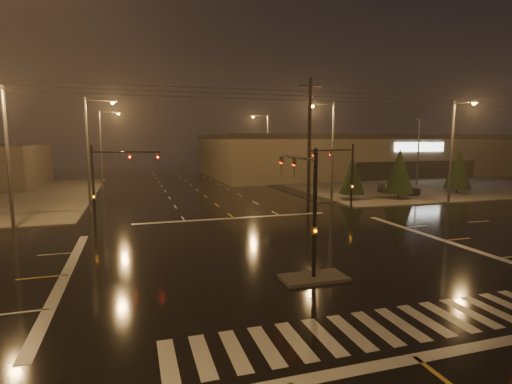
{
  "coord_description": "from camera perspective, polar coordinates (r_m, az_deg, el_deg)",
  "views": [
    {
      "loc": [
        -7.77,
        -20.09,
        6.4
      ],
      "look_at": [
        -0.16,
        4.41,
        3.0
      ],
      "focal_mm": 28.0,
      "sensor_mm": 36.0,
      "label": 1
    }
  ],
  "objects": [
    {
      "name": "signal_mast_median",
      "position": [
        18.89,
        7.21,
        -0.57
      ],
      "size": [
        0.25,
        4.59,
        6.0
      ],
      "color": "black",
      "rests_on": "ground"
    },
    {
      "name": "streetlight_3",
      "position": [
        40.77,
        10.52,
        6.59
      ],
      "size": [
        2.77,
        0.32,
        10.0
      ],
      "color": "#38383A",
      "rests_on": "ground"
    },
    {
      "name": "ground",
      "position": [
        22.47,
        3.77,
        -9.02
      ],
      "size": [
        140.0,
        140.0,
        0.0
      ],
      "primitive_type": "plane",
      "color": "black",
      "rests_on": "ground"
    },
    {
      "name": "crosswalk",
      "position": [
        14.97,
        16.87,
        -18.08
      ],
      "size": [
        15.0,
        2.6,
        0.01
      ],
      "primitive_type": "cube",
      "color": "beige",
      "rests_on": "ground"
    },
    {
      "name": "signal_mast_nw",
      "position": [
        30.38,
        -20.47,
        2.15
      ],
      "size": [
        4.84,
        1.86,
        6.0
      ],
      "color": "black",
      "rests_on": "ground"
    },
    {
      "name": "parking_lot",
      "position": [
        64.67,
        24.28,
        1.24
      ],
      "size": [
        50.0,
        24.0,
        0.08
      ],
      "primitive_type": "cube",
      "color": "black",
      "rests_on": "ground"
    },
    {
      "name": "conifer_1",
      "position": [
        45.08,
        19.8,
        2.86
      ],
      "size": [
        3.03,
        3.03,
        5.43
      ],
      "color": "black",
      "rests_on": "ground"
    },
    {
      "name": "signal_mast_ne",
      "position": [
        34.9,
        12.47,
        3.09
      ],
      "size": [
        4.84,
        1.86,
        6.0
      ],
      "color": "black",
      "rests_on": "ground"
    },
    {
      "name": "retail_building",
      "position": [
        78.75,
        15.72,
        5.41
      ],
      "size": [
        60.2,
        28.3,
        7.2
      ],
      "color": "#6B604C",
      "rests_on": "ground"
    },
    {
      "name": "streetlight_2",
      "position": [
        54.2,
        -21.01,
        6.42
      ],
      "size": [
        2.77,
        0.32,
        10.0
      ],
      "color": "#38383A",
      "rests_on": "ground"
    },
    {
      "name": "conifer_0",
      "position": [
        42.97,
        13.58,
        2.49
      ],
      "size": [
        2.65,
        2.65,
        4.83
      ],
      "color": "black",
      "rests_on": "ground"
    },
    {
      "name": "median_island",
      "position": [
        18.95,
        8.21,
        -12.03
      ],
      "size": [
        3.0,
        1.6,
        0.15
      ],
      "primitive_type": "cube",
      "color": "#4B4843",
      "rests_on": "ground"
    },
    {
      "name": "utility_pole_1",
      "position": [
        37.56,
        7.63,
        7.08
      ],
      "size": [
        2.2,
        0.32,
        12.0
      ],
      "color": "black",
      "rests_on": "ground"
    },
    {
      "name": "stop_bar_far",
      "position": [
        32.68,
        -3.17,
        -3.75
      ],
      "size": [
        16.0,
        0.5,
        0.01
      ],
      "primitive_type": "cube",
      "color": "beige",
      "rests_on": "ground"
    },
    {
      "name": "streetlight_1",
      "position": [
        38.25,
        -22.51,
        6.09
      ],
      "size": [
        2.77,
        0.32,
        10.0
      ],
      "color": "#38383A",
      "rests_on": "ground"
    },
    {
      "name": "sidewalk_ne",
      "position": [
        63.05,
        19.66,
        1.34
      ],
      "size": [
        36.0,
        36.0,
        0.12
      ],
      "primitive_type": "cube",
      "color": "#4B4843",
      "rests_on": "ground"
    },
    {
      "name": "streetlight_6",
      "position": [
        43.18,
        26.49,
        5.97
      ],
      "size": [
        0.32,
        2.77,
        10.0
      ],
      "color": "#38383A",
      "rests_on": "ground"
    },
    {
      "name": "streetlight_5",
      "position": [
        32.34,
        -32.15,
        5.34
      ],
      "size": [
        0.32,
        2.77,
        10.0
      ],
      "color": "#38383A",
      "rests_on": "ground"
    },
    {
      "name": "streetlight_4",
      "position": [
        59.21,
        1.43,
        6.97
      ],
      "size": [
        2.77,
        0.32,
        10.0
      ],
      "color": "#38383A",
      "rests_on": "ground"
    },
    {
      "name": "car_parked",
      "position": [
        48.89,
        19.79,
        0.53
      ],
      "size": [
        4.43,
        4.88,
        1.61
      ],
      "primitive_type": "imported",
      "rotation": [
        0.0,
        0.0,
        0.67
      ],
      "color": "black",
      "rests_on": "ground"
    },
    {
      "name": "stop_bar_near",
      "position": [
        13.56,
        21.93,
        -21.17
      ],
      "size": [
        16.0,
        0.5,
        0.01
      ],
      "primitive_type": "cube",
      "color": "beige",
      "rests_on": "ground"
    },
    {
      "name": "conifer_2",
      "position": [
        52.03,
        26.92,
        3.04
      ],
      "size": [
        3.0,
        3.0,
        5.39
      ],
      "color": "black",
      "rests_on": "ground"
    }
  ]
}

